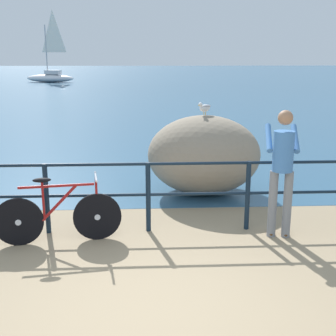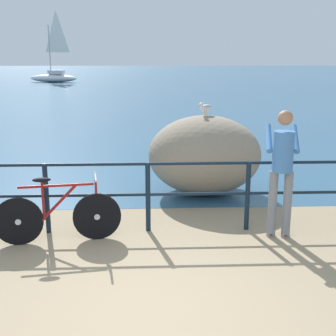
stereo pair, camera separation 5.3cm
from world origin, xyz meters
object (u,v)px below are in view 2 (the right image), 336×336
object	(u,v)px
breakwater_boulder_main	(205,155)
seagull	(205,107)
bicycle	(58,215)
sailboat	(54,74)
person_at_railing	(282,168)

from	to	relation	value
breakwater_boulder_main	seagull	distance (m)	0.86
bicycle	seagull	size ratio (longest dim) A/B	5.67
breakwater_boulder_main	sailboat	distance (m)	34.72
seagull	breakwater_boulder_main	bearing A→B (deg)	42.17
person_at_railing	breakwater_boulder_main	world-z (taller)	person_at_railing
breakwater_boulder_main	seagull	size ratio (longest dim) A/B	6.87
seagull	bicycle	bearing A→B (deg)	3.29
bicycle	person_at_railing	size ratio (longest dim) A/B	0.95
sailboat	bicycle	bearing A→B (deg)	115.10
bicycle	breakwater_boulder_main	bearing A→B (deg)	36.08
breakwater_boulder_main	person_at_railing	bearing A→B (deg)	-69.35
bicycle	breakwater_boulder_main	size ratio (longest dim) A/B	0.83
bicycle	person_at_railing	bearing A→B (deg)	-6.82
breakwater_boulder_main	bicycle	bearing A→B (deg)	-135.77
bicycle	sailboat	distance (m)	36.32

